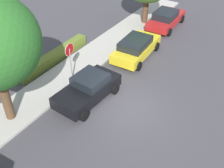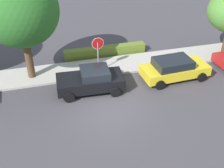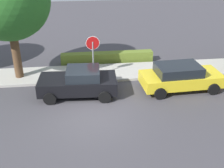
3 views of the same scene
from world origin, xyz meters
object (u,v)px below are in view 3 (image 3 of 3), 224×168
Objects in this scene: parked_car_black at (79,82)px; parked_car_yellow at (180,77)px; street_tree_near_corner at (7,1)px; stop_sign at (93,50)px.

parked_car_black reaches higher than parked_car_yellow.
street_tree_near_corner is at bearing 165.03° from parked_car_yellow.
parked_car_black is at bearing -34.52° from street_tree_near_corner.
street_tree_near_corner reaches higher than parked_car_yellow.
street_tree_near_corner reaches higher than parked_car_black.
parked_car_black is at bearing -114.63° from stop_sign.
parked_car_yellow is 10.14m from street_tree_near_corner.
parked_car_black is 0.93× the size of parked_car_yellow.
street_tree_near_corner is (-3.55, 2.44, 3.82)m from parked_car_black.
parked_car_yellow is 0.66× the size of street_tree_near_corner.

